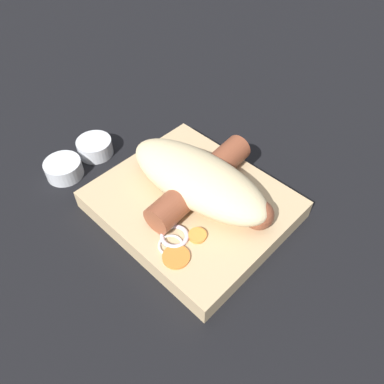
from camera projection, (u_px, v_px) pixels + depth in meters
ground_plane at (192, 211)px, 0.48m from camera, size 3.00×3.00×0.00m
food_tray at (192, 204)px, 0.47m from camera, size 0.22×0.20×0.03m
bread_roll at (196, 178)px, 0.45m from camera, size 0.20×0.10×0.05m
sausage at (201, 181)px, 0.46m from camera, size 0.20×0.17×0.04m
pickled_veggies at (178, 243)px, 0.41m from camera, size 0.06×0.07×0.00m
condiment_cup_near at (95, 148)px, 0.55m from camera, size 0.05×0.05×0.02m
condiment_cup_far at (64, 169)px, 0.52m from camera, size 0.05×0.05×0.02m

